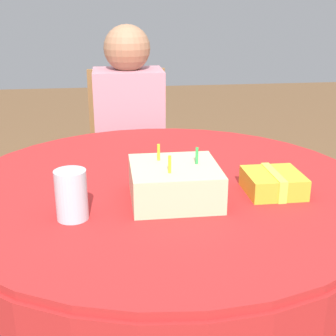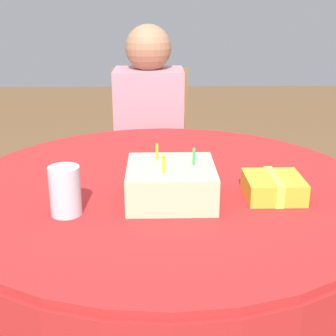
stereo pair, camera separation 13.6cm
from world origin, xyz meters
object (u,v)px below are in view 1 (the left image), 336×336
chair (130,158)px  drinking_glass (71,195)px  birthday_cake (175,183)px  gift_box (273,183)px  person (129,125)px

chair → drinking_glass: chair is taller
chair → drinking_glass: (-0.20, -1.17, 0.30)m
birthday_cake → gift_box: (0.29, 0.01, -0.02)m
chair → gift_box: chair is taller
drinking_glass → gift_box: size_ratio=0.79×
birthday_cake → gift_box: size_ratio=1.47×
gift_box → drinking_glass: bearing=-170.1°
gift_box → birthday_cake: bearing=-177.5°
birthday_cake → drinking_glass: birthday_cake is taller
person → gift_box: (0.36, -0.97, 0.07)m
gift_box → person: bearing=110.4°
birthday_cake → chair: bearing=93.9°
birthday_cake → drinking_glass: 0.29m
chair → birthday_cake: chair is taller
gift_box → chair: bearing=108.6°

